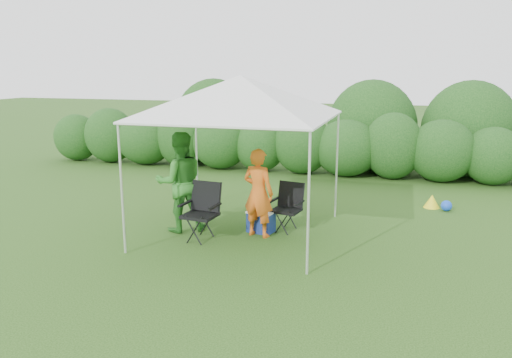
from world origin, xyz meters
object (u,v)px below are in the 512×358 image
(chair_right, at_px, (288,204))
(cooler, at_px, (261,221))
(man, at_px, (258,193))
(chair_left, at_px, (202,207))
(canopy, at_px, (241,97))
(woman, at_px, (180,182))

(chair_right, xyz_separation_m, cooler, (-0.44, -0.27, -0.30))
(man, bearing_deg, chair_left, 38.33)
(canopy, height_order, chair_left, canopy)
(man, bearing_deg, chair_right, -116.93)
(canopy, xyz_separation_m, woman, (-1.12, -0.16, -1.55))
(chair_right, xyz_separation_m, man, (-0.43, -0.49, 0.29))
(canopy, height_order, chair_right, canopy)
(chair_left, height_order, man, man)
(canopy, bearing_deg, chair_right, 29.07)
(canopy, relative_size, cooler, 5.80)
(chair_right, height_order, man, man)
(canopy, relative_size, chair_right, 3.49)
(chair_left, height_order, cooler, chair_left)
(cooler, bearing_deg, chair_left, -131.62)
(woman, bearing_deg, man, 150.50)
(cooler, bearing_deg, canopy, -140.53)
(chair_left, relative_size, cooler, 1.87)
(cooler, bearing_deg, woman, -154.44)
(canopy, distance_m, chair_left, 2.03)
(chair_left, bearing_deg, cooler, 41.22)
(canopy, xyz_separation_m, man, (0.34, -0.07, -1.67))
(chair_left, relative_size, man, 0.63)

